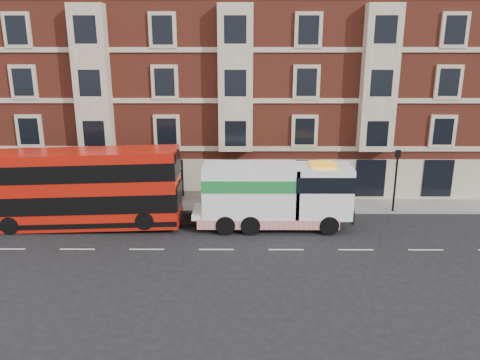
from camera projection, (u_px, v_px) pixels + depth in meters
ground at (216, 250)px, 26.79m from camera, size 120.00×120.00×0.00m
sidewalk at (222, 206)px, 33.98m from camera, size 90.00×3.00×0.15m
victorian_terrace at (230, 61)px, 38.46m from camera, size 45.00×12.00×20.40m
lamp_post_west at (133, 176)px, 32.05m from camera, size 0.35×0.15×4.35m
lamp_post_east at (396, 176)px, 31.96m from camera, size 0.35×0.15×4.35m
double_decker_bus at (81, 187)px, 29.49m from camera, size 12.35×2.84×5.00m
tow_truck at (272, 195)px, 29.56m from camera, size 9.89×2.92×4.12m
pedestrian at (8, 195)px, 33.59m from camera, size 0.65×0.48×1.62m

